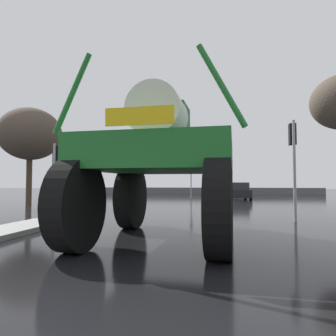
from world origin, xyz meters
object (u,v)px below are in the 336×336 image
object	(u,v)px
sedan_ahead	(239,191)
bare_tree_far_center	(216,148)
traffic_signal_near_left	(56,164)
oversize_sprayer	(164,166)
bare_tree_left	(30,134)
traffic_signal_far_left	(191,174)
traffic_signal_near_right	(293,148)

from	to	relation	value
sedan_ahead	bare_tree_far_center	xyz separation A→B (m)	(-2.07, 4.51, 4.53)
sedan_ahead	traffic_signal_near_left	world-z (taller)	traffic_signal_near_left
oversize_sprayer	sedan_ahead	bearing A→B (deg)	-5.95
traffic_signal_near_left	bare_tree_left	distance (m)	8.46
traffic_signal_far_left	traffic_signal_near_left	bearing A→B (deg)	-103.20
traffic_signal_near_right	traffic_signal_near_left	bearing A→B (deg)	179.94
bare_tree_left	traffic_signal_far_left	bearing A→B (deg)	51.97
sedan_ahead	traffic_signal_near_left	bearing A→B (deg)	146.74
traffic_signal_far_left	bare_tree_far_center	world-z (taller)	bare_tree_far_center
traffic_signal_far_left	traffic_signal_near_right	bearing A→B (deg)	-73.06
oversize_sprayer	traffic_signal_near_right	world-z (taller)	oversize_sprayer
sedan_ahead	bare_tree_far_center	world-z (taller)	bare_tree_far_center
traffic_signal_far_left	bare_tree_far_center	xyz separation A→B (m)	(2.48, 2.39, 2.84)
traffic_signal_near_left	traffic_signal_near_right	xyz separation A→B (m)	(9.97, -0.01, 0.51)
traffic_signal_near_right	sedan_ahead	bearing A→B (deg)	93.79
sedan_ahead	bare_tree_left	size ratio (longest dim) A/B	0.65
traffic_signal_near_right	bare_tree_far_center	bearing A→B (deg)	98.60
oversize_sprayer	bare_tree_far_center	distance (m)	25.78
oversize_sprayer	traffic_signal_far_left	xyz separation A→B (m)	(-1.34, 23.15, 0.49)
traffic_signal_near_left	traffic_signal_far_left	world-z (taller)	traffic_signal_far_left
bare_tree_far_center	traffic_signal_near_right	bearing A→B (deg)	-81.40
bare_tree_left	traffic_signal_near_left	bearing A→B (deg)	-48.56
oversize_sprayer	bare_tree_left	world-z (taller)	bare_tree_left
sedan_ahead	traffic_signal_near_left	xyz separation A→B (m)	(-8.88, -16.36, 1.62)
oversize_sprayer	bare_tree_left	bearing A→B (deg)	48.52
bare_tree_left	bare_tree_far_center	distance (m)	19.17
traffic_signal_near_left	traffic_signal_near_right	bearing A→B (deg)	-0.06
oversize_sprayer	bare_tree_far_center	size ratio (longest dim) A/B	0.89
traffic_signal_near_left	bare_tree_left	xyz separation A→B (m)	(-5.37, 6.08, 2.40)
traffic_signal_far_left	bare_tree_far_center	size ratio (longest dim) A/B	0.51
bare_tree_left	oversize_sprayer	bearing A→B (deg)	-44.20
bare_tree_far_center	oversize_sprayer	bearing A→B (deg)	-92.54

